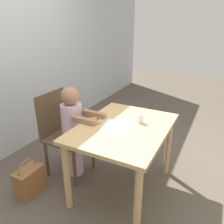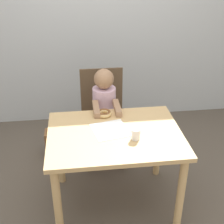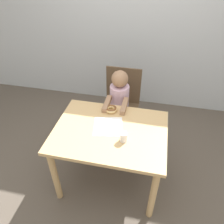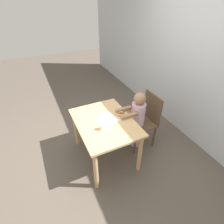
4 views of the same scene
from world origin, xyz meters
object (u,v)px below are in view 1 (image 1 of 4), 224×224
at_px(cup, 140,118).
at_px(donut, 94,120).
at_px(child_figure, 73,131).
at_px(handbag, 30,180).
at_px(chair, 63,133).

bearing_deg(cup, donut, 116.75).
distance_m(child_figure, cup, 0.73).
distance_m(donut, handbag, 0.88).
height_order(child_figure, donut, child_figure).
height_order(handbag, cup, cup).
xyz_separation_m(child_figure, handbag, (-0.46, 0.22, -0.38)).
bearing_deg(cup, handbag, 125.20).
xyz_separation_m(chair, donut, (-0.03, -0.42, 0.26)).
height_order(donut, cup, cup).
relative_size(chair, donut, 7.29).
bearing_deg(chair, donut, -94.20).
distance_m(child_figure, handbag, 0.64).
xyz_separation_m(handbag, cup, (0.63, -0.89, 0.60)).
relative_size(handbag, cup, 4.60).
bearing_deg(child_figure, cup, -76.26).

